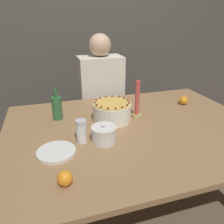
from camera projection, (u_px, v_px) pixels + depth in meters
ground_plane at (131, 210)px, 1.68m from camera, size 12.00×12.00×0.00m
wall_behind at (88, 23)px, 2.39m from camera, size 8.00×0.05×2.60m
dining_table at (134, 138)px, 1.43m from camera, size 1.61×1.18×0.72m
cake at (112, 111)px, 1.45m from camera, size 0.25×0.25×0.14m
sugar_bowl at (104, 134)px, 1.21m from camera, size 0.14×0.14×0.12m
sugar_shaker at (81, 131)px, 1.20m from camera, size 0.06×0.06×0.13m
plate_stack at (56, 152)px, 1.12m from camera, size 0.20×0.20×0.02m
candle at (137, 103)px, 1.49m from camera, size 0.07×0.07×0.26m
bottle at (57, 107)px, 1.46m from camera, size 0.07×0.07×0.22m
orange_fruit_0 at (65, 178)px, 0.90m from camera, size 0.07×0.07×0.07m
orange_fruit_1 at (184, 100)px, 1.73m from camera, size 0.07×0.07×0.07m
person_man_blue_shirt at (101, 108)px, 2.15m from camera, size 0.40×0.34×1.24m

